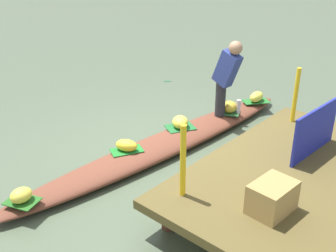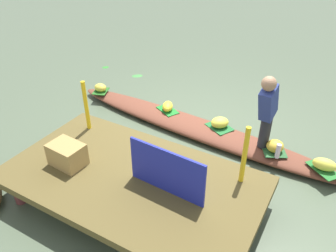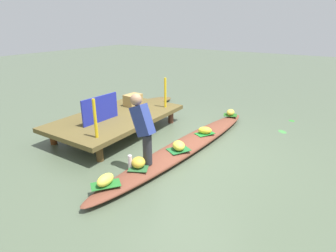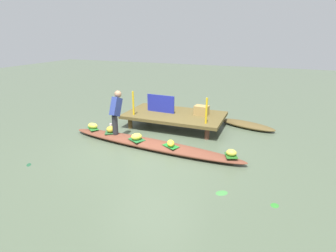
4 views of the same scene
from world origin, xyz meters
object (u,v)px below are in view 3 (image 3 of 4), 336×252
banana_bunch_0 (105,180)px  market_banner (100,109)px  banana_bunch_2 (230,112)px  vendor_boat (185,146)px  banana_bunch_3 (138,162)px  vendor_person (143,126)px  moored_boat (148,103)px  banana_bunch_4 (205,130)px  produce_crate (133,100)px  banana_bunch_1 (179,146)px  water_bottle (130,161)px

banana_bunch_0 → market_banner: (1.55, 1.65, 0.44)m
banana_bunch_0 → banana_bunch_2: banana_bunch_0 is taller
vendor_boat → banana_bunch_3: banana_bunch_3 is taller
banana_bunch_0 → banana_bunch_2: bearing=-5.1°
market_banner → vendor_person: bearing=-107.7°
vendor_person → banana_bunch_3: bearing=-169.6°
vendor_boat → moored_boat: size_ratio=2.77×
banana_bunch_0 → banana_bunch_2: (4.23, -0.37, -0.01)m
banana_bunch_0 → banana_bunch_4: banana_bunch_0 is taller
produce_crate → banana_bunch_1: bearing=-119.8°
moored_boat → vendor_person: size_ratio=1.52×
banana_bunch_2 → vendor_boat: bearing=176.3°
produce_crate → banana_bunch_0: bearing=-147.4°
banana_bunch_4 → vendor_boat: bearing=167.7°
market_banner → vendor_boat: bearing=-71.8°
vendor_boat → banana_bunch_1: (-0.39, -0.07, 0.19)m
vendor_boat → banana_bunch_0: (-2.06, 0.23, 0.19)m
market_banner → produce_crate: bearing=11.5°
banana_bunch_1 → water_bottle: (-1.04, 0.34, 0.02)m
banana_bunch_1 → vendor_person: size_ratio=0.24×
vendor_boat → water_bottle: 1.47m
banana_bunch_2 → banana_bunch_3: banana_bunch_3 is taller
vendor_person → banana_bunch_0: bearing=176.9°
vendor_boat → water_bottle: size_ratio=22.94×
vendor_person → water_bottle: size_ratio=5.44×
banana_bunch_1 → water_bottle: bearing=161.6°
banana_bunch_4 → vendor_person: (-1.79, 0.32, 0.62)m
moored_boat → market_banner: (-2.76, -0.77, 0.64)m
market_banner → produce_crate: size_ratio=2.23×
vendor_person → banana_bunch_4: bearing=-10.2°
moored_boat → banana_bunch_1: size_ratio=6.30×
banana_bunch_1 → banana_bunch_2: banana_bunch_1 is taller
water_bottle → vendor_person: bearing=-18.0°
moored_boat → produce_crate: size_ratio=4.25×
banana_bunch_4 → banana_bunch_3: bearing=171.8°
banana_bunch_1 → banana_bunch_3: 0.99m
market_banner → banana_bunch_1: bearing=-83.5°
banana_bunch_2 → market_banner: size_ratio=0.25×
produce_crate → banana_bunch_4: bearing=-95.4°
water_bottle → vendor_boat: bearing=-10.8°
banana_bunch_3 → banana_bunch_4: size_ratio=0.84×
banana_bunch_2 → banana_bunch_4: size_ratio=0.82×
vendor_person → produce_crate: size_ratio=2.79×
water_bottle → produce_crate: size_ratio=0.51×
banana_bunch_2 → market_banner: market_banner is taller
banana_bunch_1 → produce_crate: produce_crate is taller
banana_bunch_3 → banana_bunch_2: bearing=-4.7°
market_banner → produce_crate: 1.37m
banana_bunch_3 → market_banner: (0.85, 1.74, 0.43)m
vendor_boat → vendor_person: 1.42m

